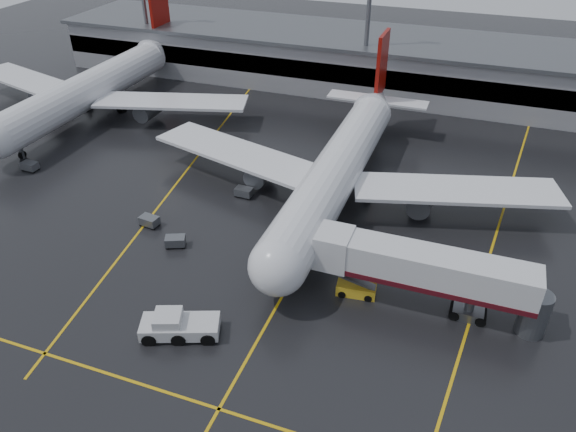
% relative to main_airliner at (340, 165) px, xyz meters
% --- Properties ---
extents(ground, '(220.00, 220.00, 0.00)m').
position_rel_main_airliner_xyz_m(ground, '(0.00, -9.70, -4.21)').
color(ground, black).
rests_on(ground, ground).
extents(apron_line_centre, '(0.25, 90.00, 0.02)m').
position_rel_main_airliner_xyz_m(apron_line_centre, '(0.00, -9.70, -4.20)').
color(apron_line_centre, gold).
rests_on(apron_line_centre, ground).
extents(apron_line_stop, '(60.00, 0.25, 0.02)m').
position_rel_main_airliner_xyz_m(apron_line_stop, '(0.00, -31.70, -4.20)').
color(apron_line_stop, gold).
rests_on(apron_line_stop, ground).
extents(apron_line_left, '(9.99, 69.35, 0.02)m').
position_rel_main_airliner_xyz_m(apron_line_left, '(-20.00, 0.30, -4.20)').
color(apron_line_left, gold).
rests_on(apron_line_left, ground).
extents(apron_line_right, '(7.57, 69.64, 0.02)m').
position_rel_main_airliner_xyz_m(apron_line_right, '(18.00, 0.30, -4.20)').
color(apron_line_right, gold).
rests_on(apron_line_right, ground).
extents(terminal, '(122.00, 19.00, 8.60)m').
position_rel_main_airliner_xyz_m(terminal, '(0.00, 38.23, 0.11)').
color(terminal, gray).
rests_on(terminal, ground).
extents(light_mast_mid, '(3.00, 1.20, 25.45)m').
position_rel_main_airliner_xyz_m(light_mast_mid, '(-5.00, 32.30, 10.27)').
color(light_mast_mid, '#595B60').
rests_on(light_mast_mid, ground).
extents(main_airliner, '(48.80, 45.60, 14.10)m').
position_rel_main_airliner_xyz_m(main_airliner, '(0.00, 0.00, 0.00)').
color(main_airliner, silver).
rests_on(main_airliner, ground).
extents(second_airliner, '(48.80, 45.60, 14.10)m').
position_rel_main_airliner_xyz_m(second_airliner, '(-42.00, 12.00, 0.00)').
color(second_airliner, silver).
rests_on(second_airliner, ground).
extents(jet_bridge, '(19.90, 3.40, 6.05)m').
position_rel_main_airliner_xyz_m(jet_bridge, '(11.87, -15.70, -0.28)').
color(jet_bridge, silver).
rests_on(jet_bridge, ground).
extents(pushback_tractor, '(6.94, 4.71, 2.30)m').
position_rel_main_airliner_xyz_m(pushback_tractor, '(-6.45, -26.07, -3.29)').
color(pushback_tractor, silver).
rests_on(pushback_tractor, ground).
extents(belt_loader, '(3.68, 2.01, 2.24)m').
position_rel_main_airliner_xyz_m(belt_loader, '(6.19, -16.07, -3.66)').
color(belt_loader, yellow).
rests_on(belt_loader, ground).
extents(baggage_cart_a, '(2.35, 1.99, 1.12)m').
position_rel_main_airliner_xyz_m(baggage_cart_a, '(-12.98, -15.16, -3.58)').
color(baggage_cart_a, '#595B60').
rests_on(baggage_cart_a, ground).
extents(baggage_cart_b, '(2.15, 1.54, 1.12)m').
position_rel_main_airliner_xyz_m(baggage_cart_b, '(-17.50, -12.82, -3.58)').
color(baggage_cart_b, '#595B60').
rests_on(baggage_cart_b, ground).
extents(baggage_cart_c, '(2.04, 1.37, 1.12)m').
position_rel_main_airliner_xyz_m(baggage_cart_c, '(-10.41, -3.70, -3.58)').
color(baggage_cart_c, '#595B60').
rests_on(baggage_cart_c, ground).
extents(baggage_cart_d, '(2.16, 1.56, 1.12)m').
position_rel_main_airliner_xyz_m(baggage_cart_d, '(-47.19, 1.88, -3.58)').
color(baggage_cart_d, '#595B60').
rests_on(baggage_cart_d, ground).
extents(baggage_cart_e, '(2.04, 1.36, 1.12)m').
position_rel_main_airliner_xyz_m(baggage_cart_e, '(-38.59, -7.10, -3.58)').
color(baggage_cart_e, '#595B60').
rests_on(baggage_cart_e, ground).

